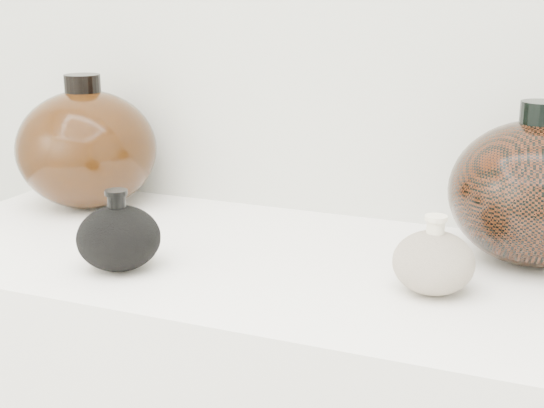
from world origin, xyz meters
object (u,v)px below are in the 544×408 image
at_px(left_round_pot, 87,148).
at_px(black_gourd_vase, 119,237).
at_px(right_round_pot, 535,192).
at_px(cream_gourd_vase, 433,262).

bearing_deg(left_round_pot, black_gourd_vase, -47.81).
height_order(black_gourd_vase, right_round_pot, right_round_pot).
relative_size(black_gourd_vase, cream_gourd_vase, 1.32).
height_order(cream_gourd_vase, right_round_pot, right_round_pot).
bearing_deg(left_round_pot, cream_gourd_vase, -14.88).
relative_size(cream_gourd_vase, right_round_pot, 0.40).
distance_m(left_round_pot, right_round_pot, 0.76).
relative_size(black_gourd_vase, left_round_pot, 0.53).
xyz_separation_m(cream_gourd_vase, left_round_pot, (-0.66, 0.17, 0.06)).
relative_size(left_round_pot, right_round_pot, 1.00).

